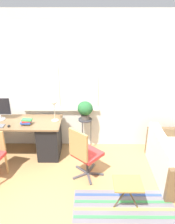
{
  "coord_description": "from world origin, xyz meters",
  "views": [
    {
      "loc": [
        0.63,
        -3.36,
        2.58
      ],
      "look_at": [
        0.6,
        0.17,
        1.01
      ],
      "focal_mm": 35.0,
      "sensor_mm": 36.0,
      "label": 1
    }
  ],
  "objects_px": {
    "mouse": "(9,126)",
    "plant_stand": "(85,123)",
    "office_chair_swivel": "(84,153)",
    "book_stack": "(26,122)",
    "couch_loveseat": "(175,161)",
    "desk_lamp": "(54,107)",
    "folding_stool": "(128,185)",
    "potted_plant": "(85,109)"
  },
  "relations": [
    {
      "from": "mouse",
      "to": "book_stack",
      "type": "bearing_deg",
      "value": 19.35
    },
    {
      "from": "folding_stool",
      "to": "potted_plant",
      "type": "bearing_deg",
      "value": 111.86
    },
    {
      "from": "desk_lamp",
      "to": "folding_stool",
      "type": "bearing_deg",
      "value": -49.35
    },
    {
      "from": "mouse",
      "to": "book_stack",
      "type": "distance_m",
      "value": 0.32
    },
    {
      "from": "book_stack",
      "to": "couch_loveseat",
      "type": "relative_size",
      "value": 0.16
    },
    {
      "from": "desk_lamp",
      "to": "folding_stool",
      "type": "height_order",
      "value": "desk_lamp"
    },
    {
      "from": "plant_stand",
      "to": "potted_plant",
      "type": "xyz_separation_m",
      "value": [
        0.0,
        0.0,
        0.3
      ]
    },
    {
      "from": "mouse",
      "to": "book_stack",
      "type": "relative_size",
      "value": 0.36
    },
    {
      "from": "desk_lamp",
      "to": "mouse",
      "type": "bearing_deg",
      "value": -161.69
    },
    {
      "from": "desk_lamp",
      "to": "potted_plant",
      "type": "xyz_separation_m",
      "value": [
        0.58,
        0.15,
        -0.11
      ]
    },
    {
      "from": "mouse",
      "to": "office_chair_swivel",
      "type": "relative_size",
      "value": 0.08
    },
    {
      "from": "desk_lamp",
      "to": "book_stack",
      "type": "relative_size",
      "value": 1.97
    },
    {
      "from": "mouse",
      "to": "plant_stand",
      "type": "relative_size",
      "value": 0.11
    },
    {
      "from": "potted_plant",
      "to": "book_stack",
      "type": "bearing_deg",
      "value": -163.86
    },
    {
      "from": "folding_stool",
      "to": "couch_loveseat",
      "type": "bearing_deg",
      "value": 38.63
    },
    {
      "from": "office_chair_swivel",
      "to": "mouse",
      "type": "bearing_deg",
      "value": 24.27
    },
    {
      "from": "book_stack",
      "to": "potted_plant",
      "type": "height_order",
      "value": "potted_plant"
    },
    {
      "from": "desk_lamp",
      "to": "potted_plant",
      "type": "bearing_deg",
      "value": 14.76
    },
    {
      "from": "plant_stand",
      "to": "book_stack",
      "type": "bearing_deg",
      "value": -163.86
    },
    {
      "from": "book_stack",
      "to": "folding_stool",
      "type": "xyz_separation_m",
      "value": [
        1.7,
        -1.23,
        -0.37
      ]
    },
    {
      "from": "office_chair_swivel",
      "to": "couch_loveseat",
      "type": "distance_m",
      "value": 1.58
    },
    {
      "from": "couch_loveseat",
      "to": "desk_lamp",
      "type": "bearing_deg",
      "value": 73.58
    },
    {
      "from": "couch_loveseat",
      "to": "potted_plant",
      "type": "relative_size",
      "value": 3.65
    },
    {
      "from": "book_stack",
      "to": "couch_loveseat",
      "type": "bearing_deg",
      "value": -10.08
    },
    {
      "from": "couch_loveseat",
      "to": "plant_stand",
      "type": "height_order",
      "value": "couch_loveseat"
    },
    {
      "from": "book_stack",
      "to": "office_chair_swivel",
      "type": "height_order",
      "value": "office_chair_swivel"
    },
    {
      "from": "desk_lamp",
      "to": "office_chair_swivel",
      "type": "relative_size",
      "value": 0.43
    },
    {
      "from": "mouse",
      "to": "desk_lamp",
      "type": "xyz_separation_m",
      "value": [
        0.8,
        0.27,
        0.27
      ]
    },
    {
      "from": "book_stack",
      "to": "folding_stool",
      "type": "distance_m",
      "value": 2.13
    },
    {
      "from": "desk_lamp",
      "to": "plant_stand",
      "type": "xyz_separation_m",
      "value": [
        0.58,
        0.15,
        -0.41
      ]
    },
    {
      "from": "desk_lamp",
      "to": "book_stack",
      "type": "distance_m",
      "value": 0.58
    },
    {
      "from": "book_stack",
      "to": "potted_plant",
      "type": "relative_size",
      "value": 0.57
    },
    {
      "from": "desk_lamp",
      "to": "office_chair_swivel",
      "type": "height_order",
      "value": "desk_lamp"
    },
    {
      "from": "mouse",
      "to": "book_stack",
      "type": "xyz_separation_m",
      "value": [
        0.3,
        0.1,
        0.03
      ]
    },
    {
      "from": "mouse",
      "to": "potted_plant",
      "type": "distance_m",
      "value": 1.45
    },
    {
      "from": "couch_loveseat",
      "to": "folding_stool",
      "type": "distance_m",
      "value": 1.22
    },
    {
      "from": "folding_stool",
      "to": "mouse",
      "type": "bearing_deg",
      "value": 150.58
    },
    {
      "from": "mouse",
      "to": "folding_stool",
      "type": "xyz_separation_m",
      "value": [
        1.99,
        -1.13,
        -0.33
      ]
    },
    {
      "from": "folding_stool",
      "to": "office_chair_swivel",
      "type": "bearing_deg",
      "value": 132.38
    },
    {
      "from": "desk_lamp",
      "to": "couch_loveseat",
      "type": "bearing_deg",
      "value": -16.42
    },
    {
      "from": "book_stack",
      "to": "plant_stand",
      "type": "distance_m",
      "value": 1.14
    },
    {
      "from": "desk_lamp",
      "to": "book_stack",
      "type": "xyz_separation_m",
      "value": [
        -0.5,
        -0.16,
        -0.23
      ]
    }
  ]
}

